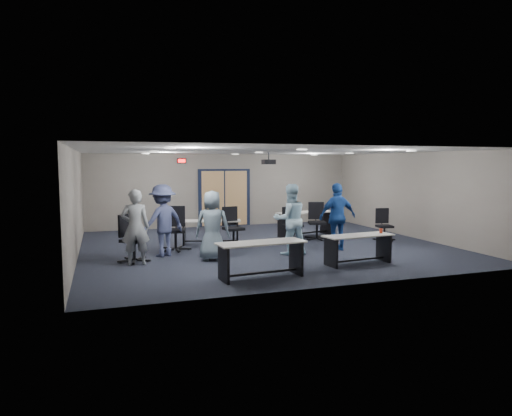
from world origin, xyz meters
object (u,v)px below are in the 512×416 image
object	(u,v)px
chair_loose_left	(134,238)
person_gray	(135,227)
table_front_right	(358,244)
chair_loose_right	(385,225)
table_back_right	(305,219)
table_front_left	(261,253)
person_back	(163,221)
chair_back_d	(317,221)
person_lightblue	(290,219)
chair_back_a	(176,229)
table_back_left	(211,228)
person_navy	(337,217)
chair_back_c	(293,224)
person_plaid	(212,226)
chair_back_b	(234,227)

from	to	relation	value
chair_loose_left	person_gray	xyz separation A→B (m)	(0.01, -0.36, 0.31)
table_front_right	chair_loose_right	size ratio (longest dim) A/B	1.76
table_back_right	table_front_left	bearing A→B (deg)	-136.30
person_back	table_front_right	bearing A→B (deg)	125.06
chair_loose_left	chair_loose_right	world-z (taller)	chair_loose_left
chair_back_d	person_lightblue	size ratio (longest dim) A/B	0.63
table_front_left	chair_back_a	bearing A→B (deg)	104.15
table_back_left	person_navy	distance (m)	3.67
chair_back_c	person_gray	bearing A→B (deg)	173.16
chair_back_a	person_plaid	distance (m)	1.69
chair_back_c	person_navy	size ratio (longest dim) A/B	0.58
table_front_right	chair_back_d	size ratio (longest dim) A/B	1.51
person_plaid	person_back	distance (m)	1.39
chair_back_b	person_gray	bearing A→B (deg)	-162.27
chair_loose_left	person_lightblue	distance (m)	3.93
chair_loose_right	person_navy	xyz separation A→B (m)	(-2.08, -0.83, 0.42)
table_back_left	chair_loose_right	bearing A→B (deg)	1.97
chair_back_d	person_gray	xyz separation A→B (m)	(-5.58, -1.86, 0.31)
chair_back_d	person_lightblue	distance (m)	2.53
chair_back_d	person_plaid	bearing A→B (deg)	-135.18
person_back	chair_loose_right	bearing A→B (deg)	155.64
chair_loose_right	person_navy	distance (m)	2.27
chair_loose_right	person_lightblue	size ratio (longest dim) A/B	0.54
table_back_right	chair_back_b	bearing A→B (deg)	-170.77
table_front_left	chair_back_c	xyz separation A→B (m)	(2.34, 3.77, 0.02)
table_back_left	chair_back_c	bearing A→B (deg)	5.09
chair_back_a	person_lightblue	bearing A→B (deg)	-15.12
table_front_left	chair_loose_left	size ratio (longest dim) A/B	1.65
chair_back_b	person_lightblue	bearing A→B (deg)	-65.01
table_front_right	person_plaid	bearing A→B (deg)	149.25
table_back_right	person_navy	world-z (taller)	person_navy
table_back_right	chair_back_b	size ratio (longest dim) A/B	1.82
table_back_right	person_gray	size ratio (longest dim) A/B	1.16
table_front_left	table_front_right	distance (m)	2.65
person_gray	chair_back_a	bearing A→B (deg)	-122.60
table_back_left	person_lightblue	bearing A→B (deg)	-37.76
person_lightblue	chair_loose_left	bearing A→B (deg)	-1.79
table_front_left	chair_loose_right	xyz separation A→B (m)	(5.05, 3.02, -0.02)
chair_loose_right	table_front_right	bearing A→B (deg)	-122.90
chair_back_d	chair_back_b	bearing A→B (deg)	-155.38
person_navy	chair_loose_right	bearing A→B (deg)	-159.55
chair_back_c	chair_back_d	bearing A→B (deg)	-16.79
chair_back_a	chair_loose_left	xyz separation A→B (m)	(-1.16, -1.11, -0.03)
chair_back_b	person_gray	xyz separation A→B (m)	(-2.80, -1.53, 0.32)
chair_back_d	chair_loose_right	world-z (taller)	chair_back_d
table_front_right	person_navy	size ratio (longest dim) A/B	0.95
chair_loose_left	person_back	distance (m)	0.94
table_front_right	chair_loose_left	world-z (taller)	chair_loose_left
chair_back_b	chair_loose_right	size ratio (longest dim) A/B	1.14
chair_back_d	person_lightblue	world-z (taller)	person_lightblue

